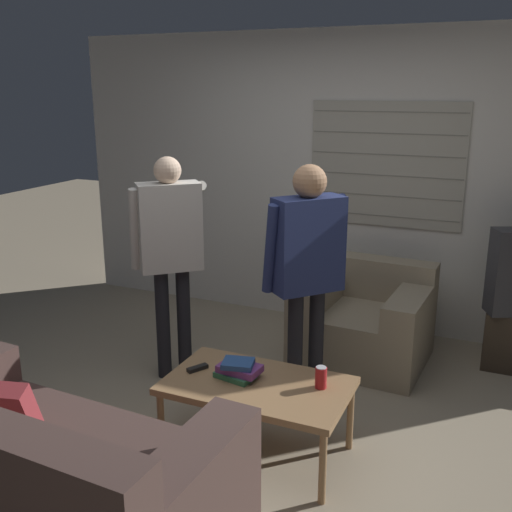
{
  "coord_description": "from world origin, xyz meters",
  "views": [
    {
      "loc": [
        1.39,
        -3.01,
        2.08
      ],
      "look_at": [
        -0.14,
        0.47,
        1.0
      ],
      "focal_mm": 42.0,
      "sensor_mm": 36.0,
      "label": 1
    }
  ],
  "objects_px": {
    "coffee_table": "(257,389)",
    "person_right_standing": "(307,257)",
    "spare_remote": "(198,368)",
    "soda_can": "(321,377)",
    "book_stack": "(238,369)",
    "couch_blue": "(36,486)",
    "person_left_standing": "(170,241)",
    "armchair_beige": "(364,321)"
  },
  "relations": [
    {
      "from": "coffee_table",
      "to": "person_right_standing",
      "type": "relative_size",
      "value": 0.64
    },
    {
      "from": "person_right_standing",
      "to": "spare_remote",
      "type": "relative_size",
      "value": 12.25
    },
    {
      "from": "soda_can",
      "to": "book_stack",
      "type": "bearing_deg",
      "value": -171.01
    },
    {
      "from": "book_stack",
      "to": "soda_can",
      "type": "bearing_deg",
      "value": 8.99
    },
    {
      "from": "couch_blue",
      "to": "person_left_standing",
      "type": "height_order",
      "value": "person_left_standing"
    },
    {
      "from": "soda_can",
      "to": "couch_blue",
      "type": "bearing_deg",
      "value": -129.28
    },
    {
      "from": "couch_blue",
      "to": "person_left_standing",
      "type": "relative_size",
      "value": 1.11
    },
    {
      "from": "person_left_standing",
      "to": "book_stack",
      "type": "height_order",
      "value": "person_left_standing"
    },
    {
      "from": "coffee_table",
      "to": "person_right_standing",
      "type": "distance_m",
      "value": 0.91
    },
    {
      "from": "person_left_standing",
      "to": "soda_can",
      "type": "distance_m",
      "value": 1.53
    },
    {
      "from": "armchair_beige",
      "to": "person_right_standing",
      "type": "xyz_separation_m",
      "value": [
        -0.2,
        -0.85,
        0.72
      ]
    },
    {
      "from": "person_right_standing",
      "to": "couch_blue",
      "type": "bearing_deg",
      "value": -159.89
    },
    {
      "from": "coffee_table",
      "to": "person_left_standing",
      "type": "distance_m",
      "value": 1.33
    },
    {
      "from": "coffee_table",
      "to": "person_right_standing",
      "type": "height_order",
      "value": "person_right_standing"
    },
    {
      "from": "person_left_standing",
      "to": "person_right_standing",
      "type": "height_order",
      "value": "same"
    },
    {
      "from": "armchair_beige",
      "to": "person_right_standing",
      "type": "height_order",
      "value": "person_right_standing"
    },
    {
      "from": "couch_blue",
      "to": "book_stack",
      "type": "relative_size",
      "value": 6.73
    },
    {
      "from": "person_right_standing",
      "to": "soda_can",
      "type": "xyz_separation_m",
      "value": [
        0.29,
        -0.58,
        -0.51
      ]
    },
    {
      "from": "armchair_beige",
      "to": "book_stack",
      "type": "xyz_separation_m",
      "value": [
        -0.38,
        -1.5,
        0.2
      ]
    },
    {
      "from": "person_left_standing",
      "to": "soda_can",
      "type": "height_order",
      "value": "person_left_standing"
    },
    {
      "from": "book_stack",
      "to": "person_right_standing",
      "type": "bearing_deg",
      "value": 74.28
    },
    {
      "from": "person_right_standing",
      "to": "book_stack",
      "type": "relative_size",
      "value": 6.08
    },
    {
      "from": "person_left_standing",
      "to": "soda_can",
      "type": "xyz_separation_m",
      "value": [
        1.32,
        -0.59,
        -0.51
      ]
    },
    {
      "from": "book_stack",
      "to": "coffee_table",
      "type": "bearing_deg",
      "value": -7.0
    },
    {
      "from": "coffee_table",
      "to": "soda_can",
      "type": "bearing_deg",
      "value": 14.68
    },
    {
      "from": "coffee_table",
      "to": "person_right_standing",
      "type": "bearing_deg",
      "value": 85.29
    },
    {
      "from": "soda_can",
      "to": "coffee_table",
      "type": "bearing_deg",
      "value": -165.32
    },
    {
      "from": "couch_blue",
      "to": "coffee_table",
      "type": "height_order",
      "value": "couch_blue"
    },
    {
      "from": "coffee_table",
      "to": "person_left_standing",
      "type": "relative_size",
      "value": 0.64
    },
    {
      "from": "armchair_beige",
      "to": "soda_can",
      "type": "relative_size",
      "value": 7.99
    },
    {
      "from": "person_right_standing",
      "to": "spare_remote",
      "type": "height_order",
      "value": "person_right_standing"
    },
    {
      "from": "person_left_standing",
      "to": "soda_can",
      "type": "relative_size",
      "value": 12.89
    },
    {
      "from": "armchair_beige",
      "to": "spare_remote",
      "type": "relative_size",
      "value": 7.58
    },
    {
      "from": "book_stack",
      "to": "soda_can",
      "type": "xyz_separation_m",
      "value": [
        0.48,
        0.08,
        0.01
      ]
    },
    {
      "from": "coffee_table",
      "to": "couch_blue",
      "type": "bearing_deg",
      "value": -119.58
    },
    {
      "from": "coffee_table",
      "to": "person_left_standing",
      "type": "bearing_deg",
      "value": 144.94
    },
    {
      "from": "couch_blue",
      "to": "coffee_table",
      "type": "distance_m",
      "value": 1.26
    },
    {
      "from": "soda_can",
      "to": "spare_remote",
      "type": "xyz_separation_m",
      "value": [
        -0.74,
        -0.09,
        -0.05
      ]
    },
    {
      "from": "person_right_standing",
      "to": "soda_can",
      "type": "height_order",
      "value": "person_right_standing"
    },
    {
      "from": "armchair_beige",
      "to": "person_right_standing",
      "type": "distance_m",
      "value": 1.13
    },
    {
      "from": "armchair_beige",
      "to": "soda_can",
      "type": "height_order",
      "value": "armchair_beige"
    },
    {
      "from": "person_right_standing",
      "to": "book_stack",
      "type": "distance_m",
      "value": 0.86
    }
  ]
}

